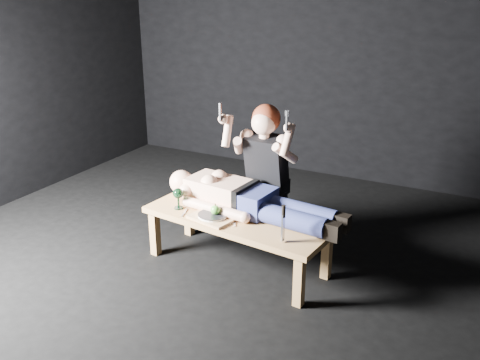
{
  "coord_description": "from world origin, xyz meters",
  "views": [
    {
      "loc": [
        2.11,
        -3.42,
        2.22
      ],
      "look_at": [
        0.31,
        0.04,
        0.75
      ],
      "focal_mm": 39.09,
      "sensor_mm": 36.0,
      "label": 1
    }
  ],
  "objects_px": {
    "lying_man": "(251,197)",
    "carving_knife": "(283,224)",
    "serving_tray": "(213,217)",
    "kneeling_woman": "(270,174)",
    "table": "(237,241)",
    "goblet": "(178,198)"
  },
  "relations": [
    {
      "from": "serving_tray",
      "to": "kneeling_woman",
      "type": "bearing_deg",
      "value": 70.96
    },
    {
      "from": "serving_tray",
      "to": "goblet",
      "type": "distance_m",
      "value": 0.37
    },
    {
      "from": "lying_man",
      "to": "kneeling_woman",
      "type": "xyz_separation_m",
      "value": [
        -0.0,
        0.37,
        0.08
      ]
    },
    {
      "from": "goblet",
      "to": "carving_knife",
      "type": "xyz_separation_m",
      "value": [
        1.01,
        -0.16,
        0.06
      ]
    },
    {
      "from": "lying_man",
      "to": "carving_knife",
      "type": "height_order",
      "value": "carving_knife"
    },
    {
      "from": "goblet",
      "to": "carving_knife",
      "type": "bearing_deg",
      "value": -8.81
    },
    {
      "from": "kneeling_woman",
      "to": "carving_knife",
      "type": "bearing_deg",
      "value": -58.02
    },
    {
      "from": "goblet",
      "to": "serving_tray",
      "type": "bearing_deg",
      "value": -7.19
    },
    {
      "from": "kneeling_woman",
      "to": "serving_tray",
      "type": "xyz_separation_m",
      "value": [
        -0.22,
        -0.63,
        -0.21
      ]
    },
    {
      "from": "kneeling_woman",
      "to": "carving_knife",
      "type": "distance_m",
      "value": 0.86
    },
    {
      "from": "lying_man",
      "to": "carving_knife",
      "type": "xyz_separation_m",
      "value": [
        0.44,
        -0.37,
        0.01
      ]
    },
    {
      "from": "table",
      "to": "carving_knife",
      "type": "bearing_deg",
      "value": -19.24
    },
    {
      "from": "lying_man",
      "to": "serving_tray",
      "type": "bearing_deg",
      "value": -124.2
    },
    {
      "from": "table",
      "to": "serving_tray",
      "type": "xyz_separation_m",
      "value": [
        -0.15,
        -0.13,
        0.24
      ]
    },
    {
      "from": "table",
      "to": "carving_knife",
      "type": "distance_m",
      "value": 0.67
    },
    {
      "from": "serving_tray",
      "to": "carving_knife",
      "type": "bearing_deg",
      "value": -9.69
    },
    {
      "from": "table",
      "to": "goblet",
      "type": "relative_size",
      "value": 8.59
    },
    {
      "from": "table",
      "to": "kneeling_woman",
      "type": "distance_m",
      "value": 0.67
    },
    {
      "from": "lying_man",
      "to": "goblet",
      "type": "xyz_separation_m",
      "value": [
        -0.58,
        -0.21,
        -0.05
      ]
    },
    {
      "from": "serving_tray",
      "to": "carving_knife",
      "type": "height_order",
      "value": "carving_knife"
    },
    {
      "from": "serving_tray",
      "to": "goblet",
      "type": "relative_size",
      "value": 1.96
    },
    {
      "from": "goblet",
      "to": "carving_knife",
      "type": "distance_m",
      "value": 1.03
    }
  ]
}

